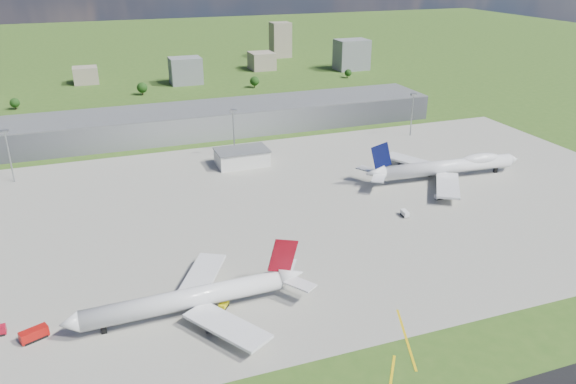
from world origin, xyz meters
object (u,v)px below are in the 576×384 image
object	(u,v)px
fire_truck	(34,335)
van_white_far	(439,197)
airliner_red_twin	(194,298)
airliner_blue_quad	(448,167)
tug_yellow	(224,305)
van_white_near	(405,214)

from	to	relation	value
fire_truck	van_white_far	world-z (taller)	fire_truck
airliner_red_twin	airliner_blue_quad	xyz separation A→B (m)	(138.58, 69.35, 0.63)
tug_yellow	van_white_far	size ratio (longest dim) A/B	0.97
airliner_blue_quad	tug_yellow	bearing A→B (deg)	-148.21
airliner_red_twin	van_white_far	xyz separation A→B (m)	(120.43, 48.77, -4.26)
van_white_near	van_white_far	world-z (taller)	van_white_near
airliner_blue_quad	fire_truck	bearing A→B (deg)	-156.61
tug_yellow	van_white_far	distance (m)	121.73
tug_yellow	van_white_near	distance (m)	95.65
airliner_blue_quad	van_white_near	xyz separation A→B (m)	(-42.07, -30.95, -4.81)
airliner_red_twin	van_white_near	xyz separation A→B (m)	(96.50, 38.40, -4.17)
fire_truck	airliner_blue_quad	bearing A→B (deg)	-2.71
airliner_blue_quad	van_white_far	distance (m)	27.88
airliner_red_twin	fire_truck	distance (m)	45.74
airliner_red_twin	airliner_blue_quad	world-z (taller)	airliner_blue_quad
fire_truck	van_white_far	distance (m)	172.11
tug_yellow	van_white_far	bearing A→B (deg)	-27.75
airliner_blue_quad	van_white_far	world-z (taller)	airliner_blue_quad
airliner_blue_quad	fire_truck	xyz separation A→B (m)	(-184.07, -66.33, -4.34)
van_white_far	fire_truck	bearing A→B (deg)	-166.32
van_white_far	airliner_red_twin	bearing A→B (deg)	-159.69
tug_yellow	fire_truck	bearing A→B (deg)	125.17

